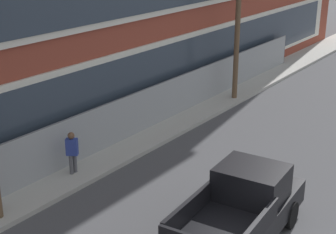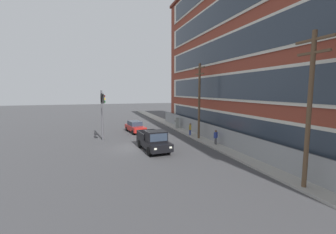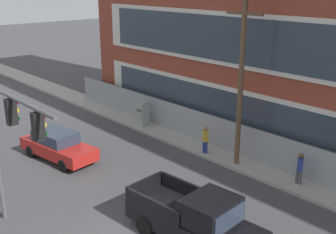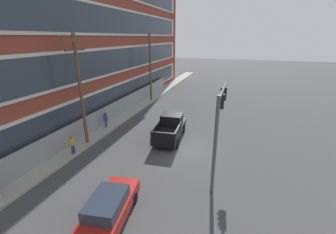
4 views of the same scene
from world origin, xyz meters
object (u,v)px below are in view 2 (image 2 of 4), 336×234
Objects in this scene: sedan_red at (135,127)px; pedestrian_by_fence at (216,137)px; utility_pole_midblock at (310,105)px; utility_pole_near_corner at (199,98)px; pedestrian_near_cabinet at (190,129)px; electrical_cabinet at (177,123)px; pickup_truck_black at (154,141)px; traffic_signal_mast at (102,106)px.

pedestrian_by_fence is at bearing 33.16° from sedan_red.
utility_pole_midblock reaches higher than pedestrian_by_fence.
pedestrian_near_cabinet is at bearing -173.17° from utility_pole_near_corner.
electrical_cabinet is 11.27m from pedestrian_by_fence.
electrical_cabinet reaches higher than sedan_red.
pedestrian_near_cabinet is 1.00× the size of pedestrian_by_fence.
pedestrian_near_cabinet is at bearing -174.00° from pedestrian_by_fence.
pickup_truck_black reaches higher than pedestrian_near_cabinet.
pedestrian_near_cabinet is 5.42m from pedestrian_by_fence.
utility_pole_midblock is at bearing -0.28° from utility_pole_near_corner.
utility_pole_midblock is at bearing 0.59° from pedestrian_near_cabinet.
utility_pole_midblock is at bearing 29.71° from pickup_truck_black.
utility_pole_near_corner reaches higher than pickup_truck_black.
utility_pole_near_corner is 5.26× the size of pedestrian_near_cabinet.
sedan_red is 7.90m from pedestrian_near_cabinet.
sedan_red is (-5.40, 4.45, -3.33)m from traffic_signal_mast.
pedestrian_near_cabinet is (-16.29, -0.17, -3.99)m from utility_pole_midblock.
pickup_truck_black reaches higher than electrical_cabinet.
electrical_cabinet is at bearing 176.56° from pedestrian_near_cabinet.
utility_pole_midblock is 11.61m from pedestrian_by_fence.
pedestrian_by_fence is at bearing 6.00° from pedestrian_near_cabinet.
pedestrian_by_fence is at bearing 89.17° from pickup_truck_black.
pedestrian_by_fence reaches higher than sedan_red.
pedestrian_by_fence is (-10.90, 0.40, -3.99)m from utility_pole_midblock.
utility_pole_midblock reaches higher than utility_pole_near_corner.
pickup_truck_black is at bearing 43.16° from traffic_signal_mast.
sedan_red is 0.53× the size of utility_pole_midblock.
traffic_signal_mast is 0.64× the size of utility_pole_midblock.
sedan_red is 2.76× the size of electrical_cabinet.
pedestrian_near_cabinet is at bearing -179.41° from utility_pole_midblock.
pedestrian_near_cabinet is (-2.00, -0.24, -3.93)m from utility_pole_near_corner.
sedan_red is at bearing -128.58° from pedestrian_near_cabinet.
pickup_truck_black is 0.61× the size of utility_pole_near_corner.
pickup_truck_black is 3.13× the size of electrical_cabinet.
traffic_signal_mast reaches higher than pedestrian_by_fence.
utility_pole_near_corner is 4.41m from pedestrian_near_cabinet.
traffic_signal_mast is 1.07× the size of pickup_truck_black.
electrical_cabinet reaches higher than pedestrian_near_cabinet.
traffic_signal_mast is at bearing -136.84° from pickup_truck_black.
utility_pole_midblock is at bearing -2.09° from pedestrian_by_fence.
traffic_signal_mast is 13.10m from electrical_cabinet.
pedestrian_near_cabinet is at bearing 92.54° from traffic_signal_mast.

